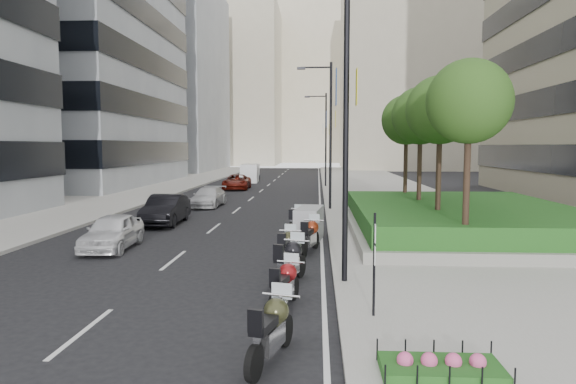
# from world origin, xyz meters

# --- Properties ---
(ground) EXTENTS (160.00, 160.00, 0.00)m
(ground) POSITION_xyz_m (0.00, 0.00, 0.00)
(ground) COLOR black
(ground) RESTS_ON ground
(sidewalk_right) EXTENTS (10.00, 100.00, 0.15)m
(sidewalk_right) POSITION_xyz_m (9.00, 30.00, 0.07)
(sidewalk_right) COLOR #9E9B93
(sidewalk_right) RESTS_ON ground
(sidewalk_left) EXTENTS (8.00, 100.00, 0.15)m
(sidewalk_left) POSITION_xyz_m (-12.00, 30.00, 0.07)
(sidewalk_left) COLOR #9E9B93
(sidewalk_left) RESTS_ON ground
(lane_edge) EXTENTS (0.12, 100.00, 0.01)m
(lane_edge) POSITION_xyz_m (3.70, 30.00, 0.01)
(lane_edge) COLOR silver
(lane_edge) RESTS_ON ground
(lane_centre) EXTENTS (0.12, 100.00, 0.01)m
(lane_centre) POSITION_xyz_m (-1.50, 30.00, 0.01)
(lane_centre) COLOR silver
(lane_centre) RESTS_ON ground
(building_grey_far) EXTENTS (22.00, 26.00, 30.00)m
(building_grey_far) POSITION_xyz_m (-24.00, 70.00, 15.00)
(building_grey_far) COLOR gray
(building_grey_far) RESTS_ON ground
(building_cream_right) EXTENTS (28.00, 24.00, 36.00)m
(building_cream_right) POSITION_xyz_m (22.00, 80.00, 18.00)
(building_cream_right) COLOR #B7AD93
(building_cream_right) RESTS_ON ground
(building_cream_left) EXTENTS (26.00, 24.00, 34.00)m
(building_cream_left) POSITION_xyz_m (-18.00, 100.00, 17.00)
(building_cream_left) COLOR #B7AD93
(building_cream_left) RESTS_ON ground
(building_cream_centre) EXTENTS (30.00, 24.00, 38.00)m
(building_cream_centre) POSITION_xyz_m (2.00, 120.00, 19.00)
(building_cream_centre) COLOR #B7AD93
(building_cream_centre) RESTS_ON ground
(planter) EXTENTS (10.00, 14.00, 0.40)m
(planter) POSITION_xyz_m (10.00, 10.00, 0.35)
(planter) COLOR gray
(planter) RESTS_ON sidewalk_right
(hedge) EXTENTS (9.40, 13.40, 0.80)m
(hedge) POSITION_xyz_m (10.00, 10.00, 0.95)
(hedge) COLOR #144719
(hedge) RESTS_ON planter
(flower_bed) EXTENTS (2.00, 1.00, 0.20)m
(flower_bed) POSITION_xyz_m (5.60, -5.00, 0.25)
(flower_bed) COLOR #144719
(flower_bed) RESTS_ON sidewalk_right
(tree_0) EXTENTS (2.80, 2.80, 6.30)m
(tree_0) POSITION_xyz_m (8.50, 4.00, 5.42)
(tree_0) COLOR #332319
(tree_0) RESTS_ON planter
(tree_1) EXTENTS (2.80, 2.80, 6.30)m
(tree_1) POSITION_xyz_m (8.50, 8.00, 5.42)
(tree_1) COLOR #332319
(tree_1) RESTS_ON planter
(tree_2) EXTENTS (2.80, 2.80, 6.30)m
(tree_2) POSITION_xyz_m (8.50, 12.00, 5.42)
(tree_2) COLOR #332319
(tree_2) RESTS_ON planter
(tree_3) EXTENTS (2.80, 2.80, 6.30)m
(tree_3) POSITION_xyz_m (8.50, 16.00, 5.42)
(tree_3) COLOR #332319
(tree_3) RESTS_ON planter
(lamp_post_0) EXTENTS (2.34, 0.45, 9.00)m
(lamp_post_0) POSITION_xyz_m (4.14, 1.00, 5.07)
(lamp_post_0) COLOR black
(lamp_post_0) RESTS_ON ground
(lamp_post_1) EXTENTS (2.34, 0.45, 9.00)m
(lamp_post_1) POSITION_xyz_m (4.14, 18.00, 5.07)
(lamp_post_1) COLOR black
(lamp_post_1) RESTS_ON ground
(lamp_post_2) EXTENTS (2.34, 0.45, 9.00)m
(lamp_post_2) POSITION_xyz_m (4.14, 36.00, 5.07)
(lamp_post_2) COLOR black
(lamp_post_2) RESTS_ON ground
(parking_sign) EXTENTS (0.06, 0.32, 2.50)m
(parking_sign) POSITION_xyz_m (4.80, -2.00, 1.46)
(parking_sign) COLOR black
(parking_sign) RESTS_ON ground
(motorcycle_0) EXTENTS (0.88, 2.23, 1.13)m
(motorcycle_0) POSITION_xyz_m (2.69, -4.26, 0.61)
(motorcycle_0) COLOR black
(motorcycle_0) RESTS_ON ground
(motorcycle_1) EXTENTS (0.81, 2.13, 1.08)m
(motorcycle_1) POSITION_xyz_m (2.73, -1.13, 0.58)
(motorcycle_1) COLOR black
(motorcycle_1) RESTS_ON ground
(motorcycle_2) EXTENTS (1.04, 2.35, 1.21)m
(motorcycle_2) POSITION_xyz_m (2.74, 1.08, 0.65)
(motorcycle_2) COLOR black
(motorcycle_2) RESTS_ON ground
(motorcycle_3) EXTENTS (0.75, 2.26, 1.13)m
(motorcycle_3) POSITION_xyz_m (2.52, 3.34, 0.60)
(motorcycle_3) COLOR black
(motorcycle_3) RESTS_ON ground
(motorcycle_4) EXTENTS (0.88, 2.31, 1.17)m
(motorcycle_4) POSITION_xyz_m (3.26, 5.56, 0.63)
(motorcycle_4) COLOR black
(motorcycle_4) RESTS_ON ground
(motorcycle_5) EXTENTS (1.25, 2.48, 1.42)m
(motorcycle_5) POSITION_xyz_m (3.17, 7.83, 0.71)
(motorcycle_5) COLOR black
(motorcycle_5) RESTS_ON ground
(motorcycle_6) EXTENTS (0.75, 2.10, 1.06)m
(motorcycle_6) POSITION_xyz_m (2.52, 10.09, 0.56)
(motorcycle_6) COLOR black
(motorcycle_6) RESTS_ON ground
(car_a) EXTENTS (1.81, 4.09, 1.37)m
(car_a) POSITION_xyz_m (-4.40, 5.76, 0.68)
(car_a) COLOR silver
(car_a) RESTS_ON ground
(car_b) EXTENTS (1.72, 4.60, 1.50)m
(car_b) POSITION_xyz_m (-4.21, 12.14, 0.75)
(car_b) COLOR black
(car_b) RESTS_ON ground
(car_c) EXTENTS (1.93, 4.44, 1.27)m
(car_c) POSITION_xyz_m (-3.67, 19.85, 0.64)
(car_c) COLOR #B9B9BB
(car_c) RESTS_ON ground
(car_d) EXTENTS (2.42, 4.99, 1.37)m
(car_d) POSITION_xyz_m (-3.92, 33.41, 0.68)
(car_d) COLOR #5B120A
(car_d) RESTS_ON ground
(delivery_van) EXTENTS (2.00, 4.80, 1.98)m
(delivery_van) POSITION_xyz_m (-3.97, 43.11, 0.93)
(delivery_van) COLOR silver
(delivery_van) RESTS_ON ground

